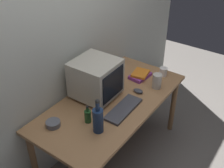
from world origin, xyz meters
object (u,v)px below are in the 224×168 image
object	(u,v)px
crt_monitor	(96,79)
computer_mouse	(138,91)
metal_canister	(157,81)
keyboard	(123,109)
bottle_short	(88,116)
bottle_tall	(98,120)
mug	(163,72)
book_stack	(140,75)
cd_spindle	(53,124)

from	to	relation	value
crt_monitor	computer_mouse	bearing A→B (deg)	-46.56
metal_canister	keyboard	bearing A→B (deg)	171.92
bottle_short	bottle_tall	bearing A→B (deg)	-104.92
crt_monitor	bottle_tall	world-z (taller)	crt_monitor
bottle_tall	mug	world-z (taller)	bottle_tall
crt_monitor	book_stack	size ratio (longest dim) A/B	1.65
bottle_short	metal_canister	xyz separation A→B (m)	(0.79, -0.23, 0.01)
keyboard	bottle_tall	world-z (taller)	bottle_tall
crt_monitor	cd_spindle	world-z (taller)	crt_monitor
computer_mouse	bottle_tall	distance (m)	0.65
crt_monitor	mug	world-z (taller)	crt_monitor
mug	keyboard	bearing A→B (deg)	178.60
keyboard	book_stack	size ratio (longest dim) A/B	1.74
crt_monitor	metal_canister	xyz separation A→B (m)	(0.46, -0.40, -0.12)
computer_mouse	bottle_tall	xyz separation A→B (m)	(-0.64, -0.01, 0.10)
keyboard	bottle_tall	distance (m)	0.35
computer_mouse	mug	bearing A→B (deg)	-4.87
bottle_tall	bottle_short	size ratio (longest dim) A/B	1.84
bottle_short	cd_spindle	size ratio (longest dim) A/B	1.41
cd_spindle	bottle_short	bearing A→B (deg)	-44.19
computer_mouse	book_stack	distance (m)	0.28
keyboard	mug	world-z (taller)	mug
cd_spindle	metal_canister	xyz separation A→B (m)	(0.99, -0.43, 0.05)
bottle_short	metal_canister	bearing A→B (deg)	-16.10
computer_mouse	bottle_tall	world-z (taller)	bottle_tall
computer_mouse	cd_spindle	bearing A→B (deg)	160.42
cd_spindle	metal_canister	world-z (taller)	metal_canister
mug	book_stack	bearing A→B (deg)	134.34
metal_canister	bottle_tall	bearing A→B (deg)	173.77
bottle_tall	mug	distance (m)	1.07
crt_monitor	keyboard	size ratio (longest dim) A/B	0.94
crt_monitor	book_stack	xyz separation A→B (m)	(0.53, -0.17, -0.16)
bottle_tall	bottle_short	distance (m)	0.15
computer_mouse	keyboard	bearing A→B (deg)	-171.56
crt_monitor	keyboard	xyz separation A→B (m)	(-0.03, -0.33, -0.18)
book_stack	metal_canister	distance (m)	0.24
computer_mouse	cd_spindle	world-z (taller)	cd_spindle
bottle_short	book_stack	xyz separation A→B (m)	(0.86, 0.00, -0.03)
bottle_tall	metal_canister	bearing A→B (deg)	-6.23
bottle_tall	crt_monitor	bearing A→B (deg)	39.90
bottle_tall	metal_canister	distance (m)	0.83
bottle_short	metal_canister	size ratio (longest dim) A/B	1.13
computer_mouse	bottle_short	xyz separation A→B (m)	(-0.61, 0.12, 0.04)
bottle_short	mug	size ratio (longest dim) A/B	1.41
cd_spindle	mug	bearing A→B (deg)	-16.89
crt_monitor	bottle_short	size ratio (longest dim) A/B	2.34
cd_spindle	keyboard	bearing A→B (deg)	-35.33
keyboard	computer_mouse	xyz separation A→B (m)	(0.31, 0.03, 0.01)
mug	cd_spindle	bearing A→B (deg)	163.11
mug	cd_spindle	world-z (taller)	mug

